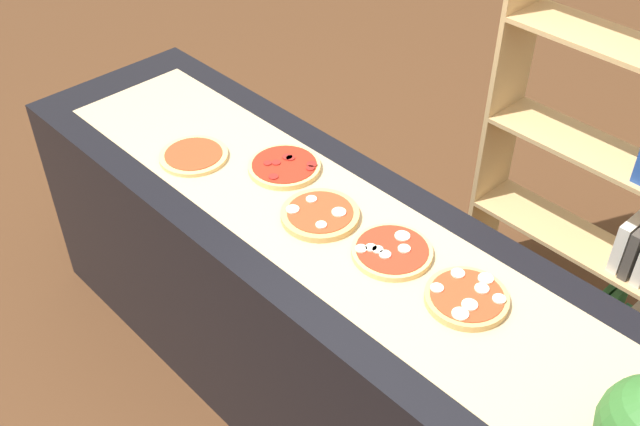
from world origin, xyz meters
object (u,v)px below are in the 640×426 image
at_px(pizza_mozzarella_4, 467,298).
at_px(bookshelf, 633,188).
at_px(pizza_mozzarella_3, 392,251).
at_px(pizza_plain_0, 194,156).
at_px(pizza_mozzarella_2, 320,214).
at_px(pizza_pepperoni_1, 284,167).

height_order(pizza_mozzarella_4, bookshelf, bookshelf).
bearing_deg(pizza_mozzarella_3, bookshelf, 74.50).
bearing_deg(pizza_plain_0, pizza_mozzarella_3, 8.90).
bearing_deg(pizza_mozzarella_2, pizza_pepperoni_1, 161.66).
distance_m(pizza_mozzarella_2, pizza_mozzarella_3, 0.27).
bearing_deg(pizza_mozzarella_3, pizza_mozzarella_2, -172.76).
bearing_deg(pizza_mozzarella_4, pizza_plain_0, -172.99).
distance_m(pizza_plain_0, pizza_mozzarella_4, 1.08).
distance_m(pizza_pepperoni_1, pizza_mozzarella_3, 0.54).
distance_m(pizza_pepperoni_1, pizza_mozzarella_4, 0.81).
height_order(pizza_mozzarella_2, pizza_mozzarella_3, pizza_mozzarella_2).
height_order(pizza_plain_0, bookshelf, bookshelf).
relative_size(pizza_mozzarella_2, bookshelf, 0.15).
bearing_deg(pizza_mozzarella_2, bookshelf, 62.11).
xyz_separation_m(pizza_mozzarella_2, pizza_mozzarella_4, (0.54, 0.04, 0.00)).
bearing_deg(pizza_mozzarella_2, pizza_mozzarella_3, 7.24).
xyz_separation_m(pizza_mozzarella_3, bookshelf, (0.27, 0.99, -0.14)).
relative_size(pizza_pepperoni_1, pizza_mozzarella_3, 1.02).
xyz_separation_m(pizza_mozzarella_4, bookshelf, (0.01, 0.98, -0.14)).
bearing_deg(pizza_mozzarella_3, pizza_mozzarella_4, 1.29).
bearing_deg(pizza_plain_0, bookshelf, 46.01).
bearing_deg(bookshelf, pizza_mozzarella_2, -117.89).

